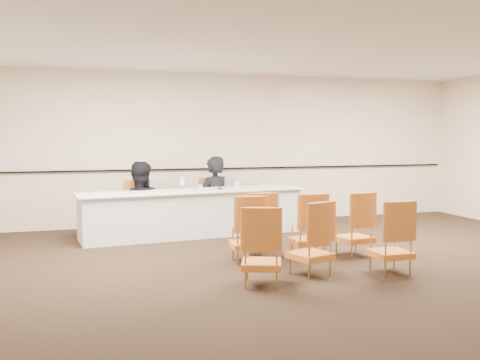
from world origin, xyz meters
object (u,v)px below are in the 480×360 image
panelist_main_chair (214,203)px  drinking_glass (201,187)px  panelist_main (214,207)px  microphone (220,181)px  aud_chair_front_mid (308,225)px  panelist_second_chair (139,207)px  aud_chair_back_left (262,245)px  panelist_second (139,212)px  aud_chair_back_right (390,236)px  water_bottle (183,184)px  aud_chair_extra (259,224)px  aud_chair_back_mid (310,238)px  panel_table (193,213)px  coffee_cup (237,185)px  aud_chair_front_left (248,228)px  aud_chair_front_right (354,224)px

panelist_main_chair → drinking_glass: (-0.41, -0.66, 0.38)m
panelist_main → microphone: bearing=61.1°
panelist_main_chair → aud_chair_front_mid: size_ratio=1.00×
panelist_second_chair → aud_chair_back_left: bearing=-81.4°
panelist_main → panelist_main_chair: (0.00, 0.00, 0.06)m
panelist_second → aud_chair_back_right: size_ratio=1.94×
microphone → water_bottle: 0.69m
panelist_main_chair → microphone: bearing=-100.4°
water_bottle → aud_chair_back_left: bearing=-84.5°
microphone → aud_chair_extra: bearing=-76.5°
drinking_glass → aud_chair_back_right: 3.72m
drinking_glass → microphone: bearing=2.7°
aud_chair_extra → aud_chair_back_mid: bearing=-74.1°
water_bottle → aud_chair_back_right: water_bottle is taller
panelist_main → aud_chair_front_mid: panelist_main is taller
panel_table → coffee_cup: size_ratio=28.51×
coffee_cup → aud_chair_back_left: aud_chair_back_left is taller
drinking_glass → aud_chair_front_left: (0.18, -2.18, -0.38)m
aud_chair_extra → aud_chair_front_left: bearing=-126.7°
drinking_glass → coffee_cup: (0.68, -0.00, 0.02)m
aud_chair_back_left → aud_chair_front_mid: bearing=66.7°
panel_table → aud_chair_extra: bearing=-78.7°
panelist_second_chair → drinking_glass: 1.20m
aud_chair_back_right → aud_chair_extra: bearing=133.1°
aud_chair_front_right → aud_chair_back_left: 2.11m
water_bottle → coffee_cup: bearing=1.6°
panelist_second_chair → panel_table: bearing=-35.0°
aud_chair_back_left → aud_chair_extra: bearing=93.3°
panel_table → microphone: size_ratio=13.70×
aud_chair_back_right → drinking_glass: bearing=118.7°
panel_table → panelist_second_chair: 1.02m
panelist_main → aud_chair_front_right: size_ratio=2.03×
drinking_glass → panelist_main: bearing=58.6°
aud_chair_front_mid → coffee_cup: bearing=105.0°
panelist_second_chair → aud_chair_extra: size_ratio=1.00×
panelist_second → aud_chair_front_right: bearing=143.8°
microphone → aud_chair_front_mid: 2.37m
panelist_main → panelist_second: size_ratio=1.05×
aud_chair_front_mid → aud_chair_front_right: size_ratio=1.00×
panelist_main → water_bottle: size_ratio=7.83×
panelist_main_chair → aud_chair_back_right: (1.35, -3.92, 0.00)m
drinking_glass → aud_chair_back_mid: aud_chair_back_mid is taller
panelist_main_chair → drinking_glass: 0.87m
aud_chair_front_right → aud_chair_back_mid: same height
panelist_second_chair → aud_chair_front_right: (2.83, -2.75, 0.00)m
aud_chair_back_left → aud_chair_extra: 1.53m
panel_table → aud_chair_front_mid: size_ratio=4.21×
coffee_cup → aud_chair_back_left: size_ratio=0.15×
panelist_main → aud_chair_back_mid: bearing=70.3°
microphone → aud_chair_front_left: 2.25m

